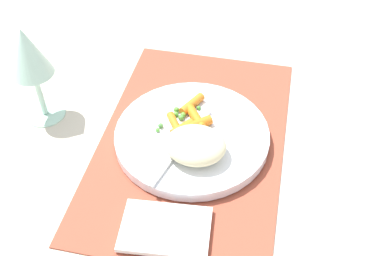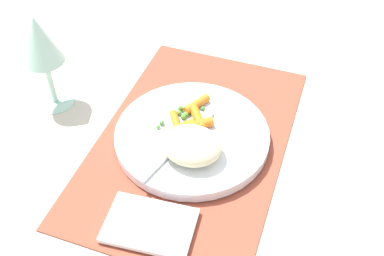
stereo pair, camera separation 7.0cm
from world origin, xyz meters
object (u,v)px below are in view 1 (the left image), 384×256
(wine_glass, at_px, (28,55))
(napkin, at_px, (163,229))
(carrot_portion, at_px, (191,119))
(rice_mound, at_px, (196,145))
(plate, at_px, (192,136))
(fork, at_px, (187,138))

(wine_glass, xyz_separation_m, napkin, (-0.19, -0.27, -0.12))
(carrot_portion, relative_size, napkin, 0.84)
(rice_mound, bearing_deg, plate, 18.49)
(rice_mound, distance_m, carrot_portion, 0.08)
(wine_glass, bearing_deg, plate, -92.81)
(napkin, bearing_deg, wine_glass, 54.08)
(fork, xyz_separation_m, wine_glass, (0.03, 0.27, 0.10))
(plate, xyz_separation_m, wine_glass, (0.01, 0.27, 0.11))
(plate, bearing_deg, wine_glass, 87.19)
(rice_mound, height_order, carrot_portion, rice_mound)
(carrot_portion, xyz_separation_m, wine_glass, (-0.01, 0.26, 0.10))
(plate, bearing_deg, carrot_portion, 17.60)
(fork, height_order, napkin, fork)
(rice_mound, height_order, wine_glass, wine_glass)
(plate, distance_m, rice_mound, 0.06)
(plate, distance_m, carrot_portion, 0.03)
(rice_mound, xyz_separation_m, wine_glass, (0.06, 0.29, 0.08))
(wine_glass, height_order, napkin, wine_glass)
(carrot_portion, height_order, fork, carrot_portion)
(wine_glass, relative_size, napkin, 1.43)
(plate, height_order, rice_mound, rice_mound)
(fork, relative_size, wine_glass, 1.02)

